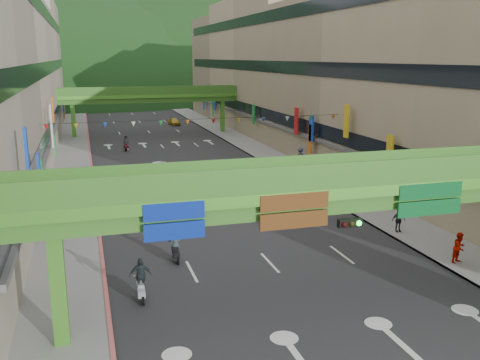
{
  "coord_description": "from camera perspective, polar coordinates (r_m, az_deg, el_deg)",
  "views": [
    {
      "loc": [
        -9.63,
        -14.78,
        11.41
      ],
      "look_at": [
        0.0,
        18.0,
        3.5
      ],
      "focal_mm": 40.0,
      "sensor_mm": 36.0,
      "label": 1
    }
  ],
  "objects": [
    {
      "name": "road_slab",
      "position": [
        66.48,
        -7.81,
        3.04
      ],
      "size": [
        18.0,
        140.0,
        0.02
      ],
      "primitive_type": "cube",
      "color": "#28282B",
      "rests_on": "ground"
    },
    {
      "name": "sidewalk_left",
      "position": [
        65.78,
        -17.33,
        2.52
      ],
      "size": [
        4.0,
        140.0,
        0.15
      ],
      "primitive_type": "cube",
      "color": "gray",
      "rests_on": "ground"
    },
    {
      "name": "sidewalk_right",
      "position": [
        68.92,
        1.28,
        3.57
      ],
      "size": [
        4.0,
        140.0,
        0.15
      ],
      "primitive_type": "cube",
      "color": "gray",
      "rests_on": "ground"
    },
    {
      "name": "curb_left",
      "position": [
        65.76,
        -15.68,
        2.64
      ],
      "size": [
        0.2,
        140.0,
        0.18
      ],
      "primitive_type": "cube",
      "color": "#CC5959",
      "rests_on": "ground"
    },
    {
      "name": "curb_right",
      "position": [
        68.38,
        -0.24,
        3.51
      ],
      "size": [
        0.2,
        140.0,
        0.18
      ],
      "primitive_type": "cube",
      "color": "gray",
      "rests_on": "ground"
    },
    {
      "name": "building_row_right",
      "position": [
        70.82,
        7.56,
        11.35
      ],
      "size": [
        12.8,
        95.0,
        19.0
      ],
      "color": "gray",
      "rests_on": "ground"
    },
    {
      "name": "overpass_near",
      "position": [
        23.59,
        10.89,
        -2.46
      ],
      "size": [
        28.0,
        12.27,
        7.1
      ],
      "color": "#4C9E2D",
      "rests_on": "ground"
    },
    {
      "name": "overpass_far",
      "position": [
        80.58,
        -9.57,
        8.59
      ],
      "size": [
        28.0,
        2.2,
        7.1
      ],
      "color": "#4C9E2D",
      "rests_on": "ground"
    },
    {
      "name": "hill_left",
      "position": [
        175.23,
        -18.31,
        8.66
      ],
      "size": [
        168.0,
        140.0,
        112.0
      ],
      "primitive_type": "ellipsoid",
      "color": "#1C4419",
      "rests_on": "ground"
    },
    {
      "name": "hill_right",
      "position": [
        198.16,
        -6.37,
        9.66
      ],
      "size": [
        208.0,
        176.0,
        128.0
      ],
      "primitive_type": "ellipsoid",
      "color": "#1C4419",
      "rests_on": "ground"
    },
    {
      "name": "bunting_string",
      "position": [
        46.13,
        -4.23,
        6.22
      ],
      "size": [
        26.0,
        0.36,
        0.47
      ],
      "color": "black",
      "rests_on": "ground"
    },
    {
      "name": "scooter_rider_near",
      "position": [
        30.81,
        -6.9,
        -7.15
      ],
      "size": [
        0.59,
        1.6,
        1.83
      ],
      "color": "black",
      "rests_on": "ground"
    },
    {
      "name": "scooter_rider_mid",
      "position": [
        39.47,
        2.08,
        -2.26
      ],
      "size": [
        0.85,
        1.6,
        1.96
      ],
      "color": "black",
      "rests_on": "ground"
    },
    {
      "name": "scooter_rider_left",
      "position": [
        26.25,
        -10.56,
        -10.33
      ],
      "size": [
        1.09,
        1.6,
        2.17
      ],
      "color": "#919299",
      "rests_on": "ground"
    },
    {
      "name": "scooter_rider_far",
      "position": [
        67.48,
        -12.08,
        3.87
      ],
      "size": [
        0.87,
        1.59,
        1.98
      ],
      "color": "maroon",
      "rests_on": "ground"
    },
    {
      "name": "parked_scooter_row",
      "position": [
        48.19,
        6.57,
        -0.11
      ],
      "size": [
        1.6,
        7.15,
        1.08
      ],
      "color": "black",
      "rests_on": "ground"
    },
    {
      "name": "car_silver",
      "position": [
        53.15,
        -8.58,
        1.2
      ],
      "size": [
        2.0,
        4.05,
        1.28
      ],
      "primitive_type": "imported",
      "rotation": [
        0.0,
        0.0,
        0.17
      ],
      "color": "#A6A7AD",
      "rests_on": "ground"
    },
    {
      "name": "car_yellow",
      "position": [
        92.02,
        -7.04,
        6.21
      ],
      "size": [
        1.84,
        3.78,
        1.24
      ],
      "primitive_type": "imported",
      "rotation": [
        0.0,
        0.0,
        0.1
      ],
      "color": "gold",
      "rests_on": "ground"
    },
    {
      "name": "pedestrian_red",
      "position": [
        32.46,
        22.35,
        -6.93
      ],
      "size": [
        1.02,
        0.91,
        1.75
      ],
      "primitive_type": "imported",
      "rotation": [
        0.0,
        0.0,
        0.34
      ],
      "color": "#BE1003",
      "rests_on": "ground"
    },
    {
      "name": "pedestrian_dark",
      "position": [
        36.68,
        16.52,
        -4.36
      ],
      "size": [
        0.94,
        0.44,
        1.57
      ],
      "primitive_type": "imported",
      "rotation": [
        0.0,
        0.0,
        -0.06
      ],
      "color": "#212129",
      "rests_on": "ground"
    },
    {
      "name": "pedestrian_blue",
      "position": [
        57.04,
        6.43,
        2.37
      ],
      "size": [
        0.87,
        0.56,
        1.86
      ],
      "primitive_type": "imported",
      "rotation": [
        0.0,
        0.0,
        3.14
      ],
      "color": "navy",
      "rests_on": "ground"
    }
  ]
}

